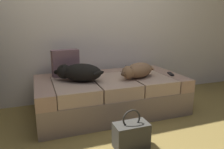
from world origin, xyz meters
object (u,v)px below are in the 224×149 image
dog_tan (137,70)px  handbag (131,135)px  throw_pillow (66,63)px  dog_dark (79,72)px  tv_remote (171,74)px  couch (111,94)px

dog_tan → handbag: (-0.41, -0.72, -0.42)m
dog_tan → throw_pillow: 0.92m
dog_tan → throw_pillow: (-0.82, 0.41, 0.07)m
dog_dark → tv_remote: 1.21m
dog_dark → dog_tan: size_ratio=1.10×
tv_remote → couch: bearing=-173.4°
dog_dark → dog_tan: dog_dark is taller
throw_pillow → tv_remote: bearing=-17.7°
couch → tv_remote: bearing=-10.4°
couch → dog_tan: dog_tan is taller
throw_pillow → dog_dark: bearing=-70.2°
tv_remote → throw_pillow: throw_pillow is taller
dog_tan → handbag: size_ratio=1.41×
couch → dog_tan: bearing=-23.9°
dog_dark → throw_pillow: 0.33m
dog_tan → handbag: dog_tan is taller
throw_pillow → handbag: (0.41, -1.13, -0.50)m
tv_remote → dog_dark: bearing=-168.5°
couch → dog_tan: 0.46m
dog_dark → dog_tan: (0.71, -0.10, -0.01)m
handbag → tv_remote: bearing=38.2°
dog_tan → couch: bearing=156.1°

